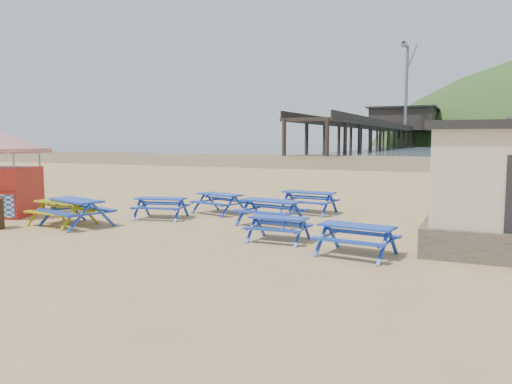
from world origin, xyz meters
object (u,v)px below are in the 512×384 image
at_px(picnic_table_blue_a, 220,204).
at_px(ice_cream_kiosk, 4,164).
at_px(picnic_table_yellow, 62,213).
at_px(picnic_table_blue_b, 309,202).

xyz_separation_m(picnic_table_blue_a, ice_cream_kiosk, (-6.79, -3.53, 1.48)).
relative_size(picnic_table_blue_a, ice_cream_kiosk, 0.50).
relative_size(picnic_table_blue_a, picnic_table_yellow, 1.05).
bearing_deg(ice_cream_kiosk, picnic_table_yellow, -31.19).
distance_m(picnic_table_blue_b, picnic_table_yellow, 8.54).
relative_size(picnic_table_blue_b, picnic_table_yellow, 1.03).
bearing_deg(picnic_table_blue_b, picnic_table_yellow, -133.22).
relative_size(picnic_table_blue_b, ice_cream_kiosk, 0.49).
bearing_deg(ice_cream_kiosk, picnic_table_blue_a, 8.10).
xyz_separation_m(picnic_table_blue_b, picnic_table_yellow, (-6.40, -5.65, -0.01)).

